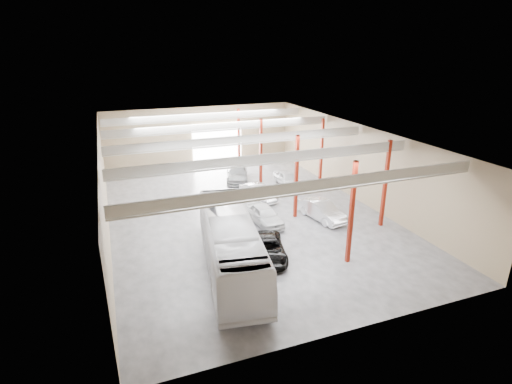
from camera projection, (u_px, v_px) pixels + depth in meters
depot_shell at (244, 156)px, 33.05m from camera, size 22.12×32.12×7.06m
coach_bus at (230, 243)px, 25.41m from camera, size 5.04×13.20×3.59m
black_sedan at (268, 249)px, 27.03m from camera, size 3.44×5.30×1.36m
car_row_a at (265, 215)px, 32.17m from camera, size 2.12×4.65×1.55m
car_row_b at (258, 193)px, 37.23m from camera, size 2.58×4.60×1.44m
car_row_c at (237, 173)px, 42.67m from camera, size 3.75×5.82×1.57m
car_right_near at (322, 210)px, 33.04m from camera, size 2.45×4.94×1.56m
car_right_far at (287, 178)px, 41.23m from camera, size 1.72×4.24×1.44m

